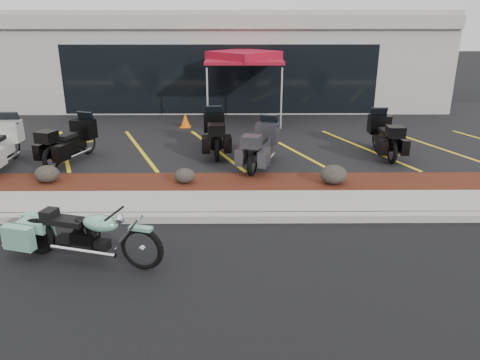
{
  "coord_description": "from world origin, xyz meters",
  "views": [
    {
      "loc": [
        0.62,
        -7.57,
        3.89
      ],
      "look_at": [
        0.69,
        1.2,
        0.76
      ],
      "focal_mm": 35.0,
      "sensor_mm": 36.0,
      "label": 1
    }
  ],
  "objects_px": {
    "touring_white": "(12,136)",
    "popup_canopy": "(244,58)",
    "traffic_cone": "(185,120)",
    "hero_cruiser": "(142,242)"
  },
  "relations": [
    {
      "from": "traffic_cone",
      "to": "popup_canopy",
      "type": "distance_m",
      "value": 3.05
    },
    {
      "from": "touring_white",
      "to": "popup_canopy",
      "type": "xyz_separation_m",
      "value": [
        6.31,
        4.74,
        1.61
      ]
    },
    {
      "from": "touring_white",
      "to": "popup_canopy",
      "type": "bearing_deg",
      "value": -54.4
    },
    {
      "from": "touring_white",
      "to": "traffic_cone",
      "type": "relative_size",
      "value": 4.69
    },
    {
      "from": "traffic_cone",
      "to": "popup_canopy",
      "type": "relative_size",
      "value": 0.16
    },
    {
      "from": "touring_white",
      "to": "traffic_cone",
      "type": "bearing_deg",
      "value": -50.19
    },
    {
      "from": "hero_cruiser",
      "to": "popup_canopy",
      "type": "relative_size",
      "value": 0.94
    },
    {
      "from": "hero_cruiser",
      "to": "popup_canopy",
      "type": "distance_m",
      "value": 10.69
    },
    {
      "from": "hero_cruiser",
      "to": "traffic_cone",
      "type": "relative_size",
      "value": 5.83
    },
    {
      "from": "popup_canopy",
      "to": "traffic_cone",
      "type": "bearing_deg",
      "value": -159.29
    }
  ]
}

